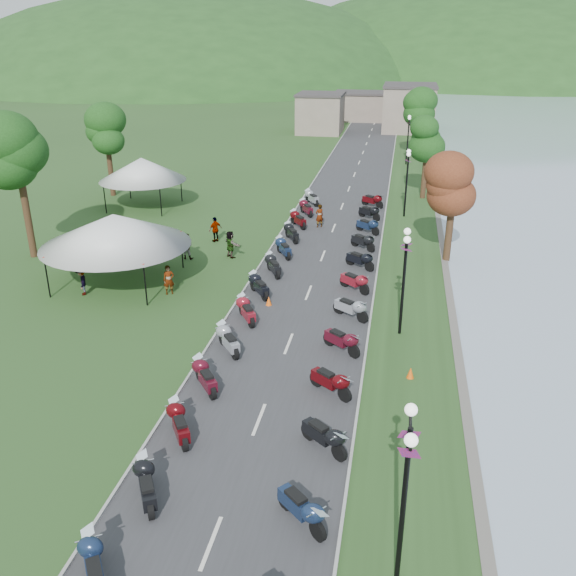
# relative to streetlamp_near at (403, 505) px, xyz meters

# --- Properties ---
(road) EXTENTS (7.00, 120.00, 0.02)m
(road) POSITION_rel_streetlamp_near_xyz_m (-5.16, 36.27, -2.49)
(road) COLOR #38383A
(road) RESTS_ON ground
(hills_backdrop) EXTENTS (360.00, 120.00, 76.00)m
(hills_backdrop) POSITION_rel_streetlamp_near_xyz_m (-5.16, 196.27, -2.50)
(hills_backdrop) COLOR #285621
(hills_backdrop) RESTS_ON ground
(far_building) EXTENTS (18.00, 16.00, 5.00)m
(far_building) POSITION_rel_streetlamp_near_xyz_m (-7.16, 81.27, 0.00)
(far_building) COLOR gray
(far_building) RESTS_ON ground
(moto_row_left) EXTENTS (2.60, 46.79, 1.10)m
(moto_row_left) POSITION_rel_streetlamp_near_xyz_m (-7.67, 14.22, -1.95)
(moto_row_left) COLOR #331411
(moto_row_left) RESTS_ON ground
(moto_row_right) EXTENTS (2.60, 44.55, 1.10)m
(moto_row_right) POSITION_rel_streetlamp_near_xyz_m (-2.71, 15.54, -1.95)
(moto_row_right) COLOR #331411
(moto_row_right) RESTS_ON ground
(streetlamp_near) EXTENTS (1.40, 1.40, 5.00)m
(streetlamp_near) POSITION_rel_streetlamp_near_xyz_m (0.00, 0.00, 0.00)
(streetlamp_near) COLOR black
(streetlamp_near) RESTS_ON ground
(vendor_tent_main) EXTENTS (5.55, 5.55, 4.00)m
(vendor_tent_main) POSITION_rel_streetlamp_near_xyz_m (-16.03, 17.91, -0.50)
(vendor_tent_main) COLOR silver
(vendor_tent_main) RESTS_ON ground
(vendor_tent_side) EXTENTS (4.60, 4.60, 4.00)m
(vendor_tent_side) POSITION_rel_streetlamp_near_xyz_m (-20.91, 33.20, -0.50)
(vendor_tent_side) COLOR silver
(vendor_tent_side) RESTS_ON ground
(tree_park_left) EXTENTS (3.81, 3.81, 10.60)m
(tree_park_left) POSITION_rel_streetlamp_near_xyz_m (-23.26, 20.85, 2.80)
(tree_park_left) COLOR #20561A
(tree_park_left) RESTS_ON ground
(tree_lakeside) EXTENTS (2.78, 2.78, 7.71)m
(tree_lakeside) POSITION_rel_streetlamp_near_xyz_m (2.54, 24.96, 1.36)
(tree_lakeside) COLOR #20561A
(tree_lakeside) RESTS_ON ground
(pedestrian_a) EXTENTS (0.73, 0.67, 1.64)m
(pedestrian_a) POSITION_rel_streetlamp_near_xyz_m (-12.61, 16.75, -2.50)
(pedestrian_a) COLOR slate
(pedestrian_a) RESTS_ON ground
(pedestrian_b) EXTENTS (0.84, 0.50, 1.66)m
(pedestrian_b) POSITION_rel_streetlamp_near_xyz_m (-13.53, 22.26, -2.50)
(pedestrian_b) COLOR slate
(pedestrian_b) RESTS_ON ground
(pedestrian_c) EXTENTS (0.84, 1.09, 1.57)m
(pedestrian_c) POSITION_rel_streetlamp_near_xyz_m (-17.22, 15.81, -2.50)
(pedestrian_c) COLOR slate
(pedestrian_c) RESTS_ON ground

